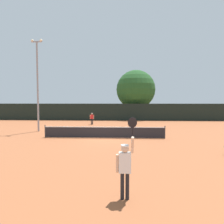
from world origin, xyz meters
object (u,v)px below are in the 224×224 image
object	(u,v)px
parked_car_near	(100,114)
large_tree	(136,90)
player_receiving	(92,118)
tennis_ball	(102,137)
parked_car_far	(162,113)
parked_car_mid	(125,113)
light_pole	(38,80)
player_serving	(125,163)

from	to	relation	value
parked_car_near	large_tree	bearing A→B (deg)	-21.44
player_receiving	tennis_ball	world-z (taller)	player_receiving
player_receiving	parked_car_far	world-z (taller)	parked_car_far
parked_car_near	parked_car_far	size ratio (longest dim) A/B	1.01
large_tree	parked_car_mid	xyz separation A→B (m)	(-1.79, 3.32, -4.50)
tennis_ball	parked_car_near	world-z (taller)	parked_car_near
parked_car_far	parked_car_near	bearing A→B (deg)	-170.45
light_pole	parked_car_far	world-z (taller)	light_pole
player_serving	light_pole	bearing A→B (deg)	123.15
light_pole	large_tree	size ratio (longest dim) A/B	1.08
player_receiving	tennis_ball	xyz separation A→B (m)	(2.30, -9.36, -0.91)
player_serving	light_pole	size ratio (longest dim) A/B	0.27
tennis_ball	player_serving	bearing A→B (deg)	-80.04
large_tree	tennis_ball	bearing A→B (deg)	-102.82
player_receiving	parked_car_mid	xyz separation A→B (m)	(4.78, 12.72, -0.17)
player_serving	parked_car_mid	world-z (taller)	player_serving
player_serving	light_pole	xyz separation A→B (m)	(-8.75, 13.39, 4.15)
player_receiving	light_pole	world-z (taller)	light_pole
tennis_ball	parked_car_near	xyz separation A→B (m)	(-2.40, 20.51, 0.74)
player_serving	parked_car_far	size ratio (longest dim) A/B	0.60
player_receiving	parked_car_far	size ratio (longest dim) A/B	0.36
large_tree	parked_car_far	world-z (taller)	large_tree
player_receiving	parked_car_mid	size ratio (longest dim) A/B	0.36
player_serving	parked_car_near	bearing A→B (deg)	97.77
player_receiving	tennis_ball	distance (m)	9.68
parked_car_near	parked_car_mid	size ratio (longest dim) A/B	1.01
parked_car_near	player_serving	bearing A→B (deg)	-88.98
tennis_ball	large_tree	bearing A→B (deg)	77.18
light_pole	parked_car_mid	xyz separation A→B (m)	(9.45, 18.82, -4.53)
large_tree	parked_car_near	bearing A→B (deg)	165.31
parked_car_near	parked_car_mid	world-z (taller)	same
parked_car_mid	player_serving	bearing A→B (deg)	-86.14
player_serving	parked_car_near	size ratio (longest dim) A/B	0.59
large_tree	parked_car_far	bearing A→B (deg)	41.10
parked_car_near	parked_car_mid	distance (m)	5.13
parked_car_near	player_receiving	bearing A→B (deg)	-96.22
player_receiving	parked_car_near	xyz separation A→B (m)	(-0.10, 11.15, -0.17)
parked_car_far	tennis_ball	bearing A→B (deg)	-118.65
player_serving	parked_car_near	xyz separation A→B (m)	(-4.18, 30.64, -0.38)
parked_car_near	parked_car_mid	xyz separation A→B (m)	(4.88, 1.57, 0.00)
parked_car_far	large_tree	bearing A→B (deg)	-144.50
large_tree	parked_car_mid	size ratio (longest dim) A/B	2.02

